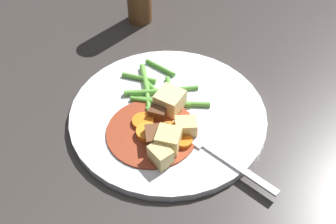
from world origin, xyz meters
The scene contains 26 objects.
ground_plane centered at (0.00, 0.00, 0.00)m, with size 3.00×3.00×0.00m, color #383330.
dinner_plate centered at (0.00, 0.00, 0.01)m, with size 0.29×0.29×0.01m, color white.
stew_sauce centered at (0.04, -0.01, 0.01)m, with size 0.13×0.13×0.00m, color #93381E.
carrot_slice_0 centered at (0.04, 0.02, 0.02)m, with size 0.03×0.03×0.01m, color orange.
carrot_slice_1 centered at (0.05, 0.04, 0.02)m, with size 0.02×0.02×0.01m, color orange.
carrot_slice_2 centered at (0.05, -0.01, 0.02)m, with size 0.03×0.03×0.01m, color orange.
carrot_slice_3 centered at (0.03, -0.02, 0.02)m, with size 0.03×0.03×0.01m, color orange.
potato_chunk_0 centered at (0.06, 0.02, 0.03)m, with size 0.03×0.03×0.03m, color #E5CC7A.
potato_chunk_1 centered at (-0.01, 0.00, 0.03)m, with size 0.04×0.04×0.03m, color #EAD68C.
potato_chunk_2 centered at (0.03, 0.04, 0.02)m, with size 0.03×0.02×0.02m, color #E5CC7A.
potato_chunk_3 centered at (0.09, 0.02, 0.02)m, with size 0.02×0.03×0.03m, color #E5CC7A.
meat_chunk_0 centered at (0.02, -0.01, 0.02)m, with size 0.02×0.02×0.02m, color #56331E.
meat_chunk_1 centered at (0.06, 0.01, 0.02)m, with size 0.03×0.03×0.02m, color brown.
green_bean_0 centered at (-0.08, -0.04, 0.02)m, with size 0.01×0.01×0.06m, color #4C8E33.
green_bean_1 centered at (0.00, -0.01, 0.02)m, with size 0.01×0.01×0.05m, color #66AD42.
green_bean_2 centered at (-0.03, -0.01, 0.02)m, with size 0.01×0.01×0.08m, color #599E38.
green_bean_3 centered at (-0.01, -0.03, 0.02)m, with size 0.01×0.01×0.05m, color #599E38.
green_bean_4 centered at (-0.05, -0.07, 0.02)m, with size 0.01×0.01×0.06m, color #599E38.
green_bean_5 centered at (-0.01, -0.01, 0.02)m, with size 0.01×0.01×0.08m, color #599E38.
green_bean_6 centered at (-0.02, -0.02, 0.02)m, with size 0.01×0.01×0.08m, color #66AD42.
green_bean_7 centered at (-0.01, -0.04, 0.02)m, with size 0.01×0.01×0.06m, color #66AD42.
green_bean_8 centered at (-0.02, 0.03, 0.02)m, with size 0.01×0.01×0.06m, color #599E38.
green_bean_9 centered at (-0.05, -0.06, 0.02)m, with size 0.01×0.01×0.06m, color #66AD42.
green_bean_10 centered at (-0.02, -0.05, 0.02)m, with size 0.01×0.01×0.06m, color #66AD42.
green_bean_11 centered at (-0.05, 0.00, 0.02)m, with size 0.01×0.01×0.06m, color #4C8E33.
fork centered at (0.05, 0.09, 0.01)m, with size 0.08×0.17×0.00m.
Camera 1 is at (0.39, 0.15, 0.46)m, focal length 45.03 mm.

